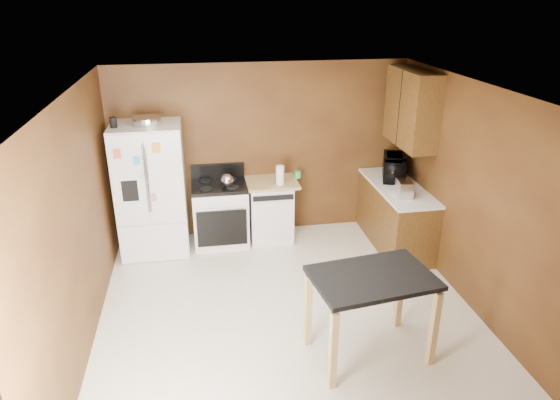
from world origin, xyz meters
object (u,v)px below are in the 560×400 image
object	(u,v)px
toaster	(404,188)
dishwasher	(270,209)
gas_range	(220,213)
pen_cup	(113,122)
microwave	(394,168)
refrigerator	(152,190)
paper_towel	(280,175)
island	(372,289)
green_canister	(298,174)
kettle	(227,180)
roasting_pan	(147,120)

from	to	relation	value
toaster	dishwasher	world-z (taller)	toaster
gas_range	dishwasher	world-z (taller)	gas_range
pen_cup	microwave	size ratio (longest dim) A/B	0.24
refrigerator	paper_towel	bearing A→B (deg)	-1.70
paper_towel	island	bearing A→B (deg)	-79.99
toaster	gas_range	size ratio (longest dim) A/B	0.26
microwave	island	size ratio (longest dim) A/B	0.45
refrigerator	microwave	bearing A→B (deg)	-2.13
toaster	island	size ratio (longest dim) A/B	0.24
microwave	gas_range	world-z (taller)	microwave
microwave	refrigerator	xyz separation A→B (m)	(-3.38, 0.13, -0.15)
island	refrigerator	bearing A→B (deg)	130.18
refrigerator	dishwasher	world-z (taller)	refrigerator
green_canister	island	xyz separation A→B (m)	(0.16, -2.77, -0.18)
kettle	paper_towel	world-z (taller)	paper_towel
gas_range	island	size ratio (longest dim) A/B	0.90
gas_range	island	distance (m)	2.99
pen_cup	island	distance (m)	3.76
roasting_pan	pen_cup	distance (m)	0.41
roasting_pan	island	xyz separation A→B (m)	(2.17, -2.63, -1.09)
microwave	island	bearing A→B (deg)	173.75
pen_cup	green_canister	xyz separation A→B (m)	(2.41, 0.25, -0.93)
roasting_pan	island	bearing A→B (deg)	-50.46
microwave	dishwasher	world-z (taller)	microwave
refrigerator	kettle	bearing A→B (deg)	-2.82
pen_cup	toaster	bearing A→B (deg)	-10.49
paper_towel	green_canister	size ratio (longest dim) A/B	2.68
island	green_canister	bearing A→B (deg)	93.30
paper_towel	refrigerator	size ratio (longest dim) A/B	0.15
microwave	island	distance (m)	2.77
green_canister	island	distance (m)	2.78
microwave	gas_range	xyz separation A→B (m)	(-2.47, 0.19, -0.59)
toaster	island	xyz separation A→B (m)	(-1.07, -1.84, -0.25)
microwave	island	xyz separation A→B (m)	(-1.18, -2.49, -0.29)
refrigerator	island	xyz separation A→B (m)	(2.21, -2.61, -0.14)
green_canister	toaster	distance (m)	1.54
roasting_pan	pen_cup	world-z (taller)	pen_cup
gas_range	island	bearing A→B (deg)	-64.13
roasting_pan	dishwasher	size ratio (longest dim) A/B	0.42
kettle	paper_towel	size ratio (longest dim) A/B	0.67
microwave	gas_range	size ratio (longest dim) A/B	0.51
roasting_pan	green_canister	world-z (taller)	roasting_pan
toaster	refrigerator	size ratio (longest dim) A/B	0.16
pen_cup	paper_towel	world-z (taller)	pen_cup
kettle	refrigerator	distance (m)	1.02
toaster	kettle	bearing A→B (deg)	170.40
island	toaster	bearing A→B (deg)	59.88
kettle	island	size ratio (longest dim) A/B	0.15
refrigerator	dishwasher	bearing A→B (deg)	2.99
pen_cup	toaster	xyz separation A→B (m)	(3.64, -0.67, -0.86)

